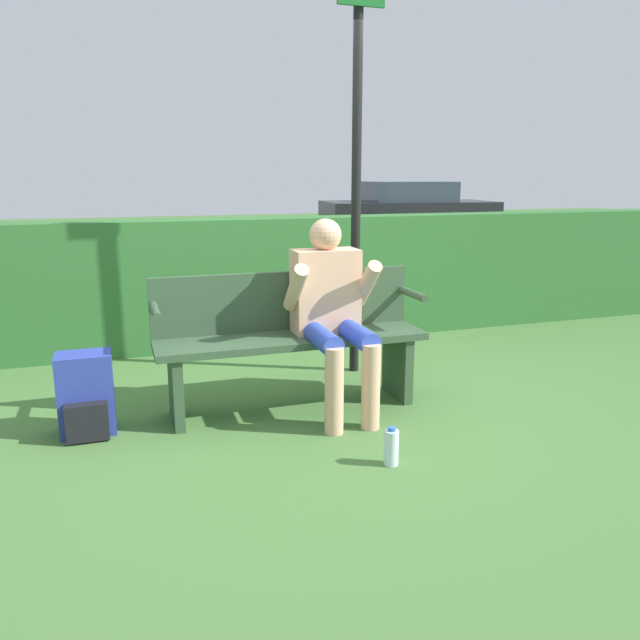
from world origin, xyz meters
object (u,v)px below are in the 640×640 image
object	(u,v)px
park_bench	(290,336)
parked_car	(408,212)
person_seated	(332,306)
signpost	(357,160)
backpack	(86,396)
water_bottle	(391,447)

from	to	relation	value
park_bench	parked_car	distance (m)	10.84
person_seated	signpost	distance (m)	1.23
person_seated	signpost	size ratio (longest dim) A/B	0.42
backpack	parked_car	xyz separation A→B (m)	(6.68, 9.44, 0.42)
signpost	parked_car	xyz separation A→B (m)	(4.77, 8.80, -0.93)
park_bench	signpost	xyz separation A→B (m)	(0.67, 0.57, 1.11)
signpost	park_bench	bearing A→B (deg)	-139.52
backpack	person_seated	bearing A→B (deg)	-2.99
water_bottle	parked_car	bearing A→B (deg)	63.47
park_bench	water_bottle	xyz separation A→B (m)	(0.26, -0.99, -0.37)
water_bottle	parked_car	world-z (taller)	parked_car
person_seated	backpack	distance (m)	1.54
park_bench	signpost	distance (m)	1.41
backpack	parked_car	size ratio (longest dim) A/B	0.12
backpack	park_bench	bearing A→B (deg)	2.74
park_bench	water_bottle	distance (m)	1.09
person_seated	parked_car	distance (m)	10.84
water_bottle	parked_car	distance (m)	11.60
backpack	water_bottle	size ratio (longest dim) A/B	2.30
park_bench	backpack	xyz separation A→B (m)	(-1.24, -0.06, -0.24)
parked_car	park_bench	bearing A→B (deg)	-113.40
person_seated	parked_car	size ratio (longest dim) A/B	0.30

